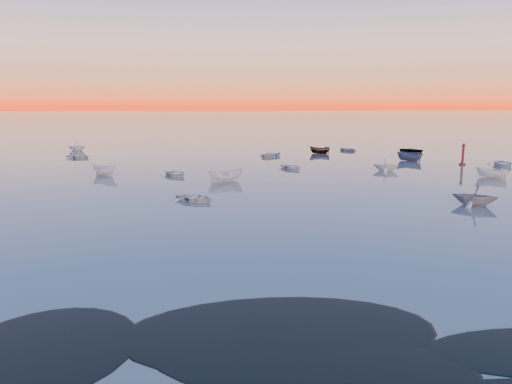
{
  "coord_description": "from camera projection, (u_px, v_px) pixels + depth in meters",
  "views": [
    {
      "loc": [
        -1.97,
        -18.07,
        9.52
      ],
      "look_at": [
        1.14,
        28.0,
        0.9
      ],
      "focal_mm": 35.0,
      "sensor_mm": 36.0,
      "label": 1
    }
  ],
  "objects": [
    {
      "name": "ground",
      "position": [
        231.0,
        140.0,
        117.68
      ],
      "size": [
        600.0,
        600.0,
        0.0
      ],
      "primitive_type": "plane",
      "color": "#605550",
      "rests_on": "ground"
    },
    {
      "name": "mud_lobes",
      "position": [
        278.0,
        358.0,
        18.62
      ],
      "size": [
        140.0,
        6.0,
        0.07
      ],
      "primitive_type": null,
      "color": "black",
      "rests_on": "ground"
    },
    {
      "name": "moored_fleet",
      "position": [
        236.0,
        166.0,
        71.58
      ],
      "size": [
        124.0,
        58.0,
        1.2
      ],
      "primitive_type": null,
      "color": "white",
      "rests_on": "ground"
    },
    {
      "name": "boat_near_center",
      "position": [
        226.0,
        181.0,
        58.78
      ],
      "size": [
        2.84,
        4.54,
        1.46
      ],
      "primitive_type": "imported",
      "rotation": [
        0.0,
        0.0,
        1.84
      ],
      "color": "white",
      "rests_on": "ground"
    },
    {
      "name": "channel_marker",
      "position": [
        463.0,
        156.0,
        73.12
      ],
      "size": [
        0.95,
        0.95,
        3.37
      ],
      "color": "#46110F",
      "rests_on": "ground"
    }
  ]
}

